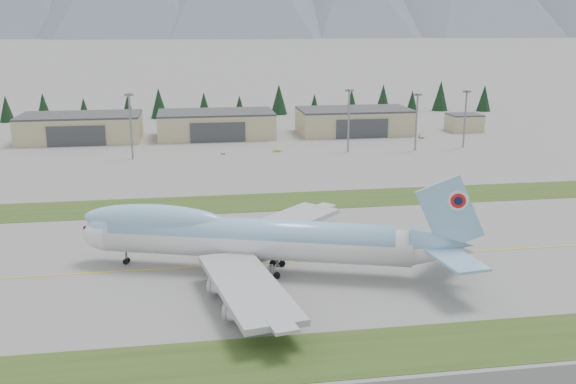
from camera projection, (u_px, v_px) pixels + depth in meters
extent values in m
plane|color=slate|center=(327.00, 260.00, 130.56)|extent=(7000.00, 7000.00, 0.00)
cube|color=#2E4418|center=(383.00, 351.00, 94.28)|extent=(400.00, 14.00, 0.08)
cube|color=#2E4418|center=(291.00, 201.00, 173.53)|extent=(400.00, 18.00, 0.08)
cube|color=gold|center=(327.00, 260.00, 130.56)|extent=(400.00, 0.40, 0.02)
cylinder|color=silver|center=(256.00, 241.00, 123.07)|extent=(58.53, 24.52, 6.88)
cylinder|color=#81ADD3|center=(250.00, 235.00, 122.90)|extent=(54.34, 22.73, 6.35)
ellipsoid|color=silver|center=(110.00, 234.00, 127.37)|extent=(12.57, 9.89, 6.88)
ellipsoid|color=#81ADD3|center=(109.00, 228.00, 127.04)|extent=(10.54, 8.34, 5.83)
ellipsoid|color=#81ADD3|center=(155.00, 220.00, 125.15)|extent=(29.59, 14.42, 6.35)
cube|color=#0C1433|center=(91.00, 226.00, 127.55)|extent=(2.99, 3.31, 1.37)
cone|color=silver|center=(441.00, 251.00, 118.02)|extent=(14.14, 10.27, 6.74)
cone|color=#81ADD3|center=(442.00, 244.00, 117.69)|extent=(12.95, 9.37, 6.14)
cube|color=#81ADD3|center=(450.00, 213.00, 116.02)|extent=(12.40, 4.49, 14.60)
cylinder|color=silver|center=(458.00, 200.00, 115.60)|extent=(3.69, 1.36, 3.81)
cylinder|color=red|center=(458.00, 199.00, 115.70)|extent=(2.69, 1.04, 2.75)
cylinder|color=#0C1433|center=(458.00, 199.00, 115.80)|extent=(1.58, 0.68, 1.59)
cube|color=#81ADD3|center=(450.00, 237.00, 123.61)|extent=(12.55, 12.86, 0.49)
cube|color=#81ADD3|center=(457.00, 260.00, 111.48)|extent=(7.78, 12.35, 0.49)
cube|color=#9C9EA3|center=(281.00, 224.00, 139.94)|extent=(29.72, 29.37, 1.06)
cube|color=#9C9EA3|center=(247.00, 287.00, 106.57)|extent=(15.59, 33.02, 1.06)
cylinder|color=silver|center=(256.00, 238.00, 137.11)|extent=(6.04, 4.19, 2.64)
cylinder|color=silver|center=(286.00, 225.00, 145.76)|extent=(6.04, 4.19, 2.64)
cylinder|color=silver|center=(225.00, 286.00, 111.83)|extent=(6.04, 4.19, 2.64)
cylinder|color=silver|center=(242.00, 313.00, 101.68)|extent=(6.04, 4.19, 2.64)
cylinder|color=slate|center=(126.00, 258.00, 128.15)|extent=(0.58, 0.58, 2.54)
cylinder|color=slate|center=(251.00, 258.00, 127.55)|extent=(0.74, 0.74, 2.75)
cylinder|color=slate|center=(244.00, 270.00, 121.49)|extent=(0.74, 0.74, 2.75)
cylinder|color=slate|center=(277.00, 260.00, 126.79)|extent=(0.74, 0.74, 2.75)
cylinder|color=slate|center=(272.00, 272.00, 120.72)|extent=(0.74, 0.74, 2.75)
cylinder|color=black|center=(126.00, 262.00, 127.92)|extent=(1.22, 0.71, 1.16)
cylinder|color=black|center=(127.00, 260.00, 128.73)|extent=(1.22, 0.71, 1.16)
cylinder|color=black|center=(251.00, 262.00, 127.74)|extent=(1.37, 0.89, 1.27)
cylinder|color=black|center=(245.00, 274.00, 121.68)|extent=(1.37, 0.89, 1.27)
cylinder|color=black|center=(277.00, 263.00, 126.98)|extent=(1.37, 0.89, 1.27)
cylinder|color=black|center=(272.00, 275.00, 120.91)|extent=(1.37, 0.89, 1.27)
cube|color=tan|center=(81.00, 128.00, 261.89)|extent=(48.00, 26.00, 10.00)
cube|color=#343639|center=(80.00, 115.00, 260.51)|extent=(48.00, 26.00, 0.80)
cube|color=#343639|center=(76.00, 136.00, 249.44)|extent=(22.08, 0.60, 8.00)
cube|color=tan|center=(216.00, 125.00, 270.24)|extent=(48.00, 26.00, 10.00)
cube|color=#343639|center=(216.00, 112.00, 268.86)|extent=(48.00, 26.00, 0.80)
cube|color=#343639|center=(218.00, 133.00, 257.79)|extent=(22.08, 0.60, 8.00)
cube|color=tan|center=(354.00, 122.00, 279.34)|extent=(48.00, 26.00, 10.00)
cube|color=#343639|center=(355.00, 109.00, 277.96)|extent=(48.00, 26.00, 0.80)
cube|color=#343639|center=(362.00, 129.00, 266.90)|extent=(22.08, 0.60, 8.00)
cube|color=tan|center=(464.00, 123.00, 285.40)|extent=(14.00, 12.00, 7.00)
cube|color=#343639|center=(465.00, 115.00, 284.43)|extent=(14.00, 12.00, 0.60)
cylinder|color=slate|center=(131.00, 128.00, 224.23)|extent=(0.70, 0.70, 22.33)
cube|color=slate|center=(129.00, 95.00, 221.28)|extent=(3.20, 3.20, 0.80)
cylinder|color=slate|center=(349.00, 122.00, 236.47)|extent=(0.70, 0.70, 22.49)
cube|color=slate|center=(349.00, 90.00, 233.50)|extent=(3.20, 3.20, 0.80)
cylinder|color=slate|center=(416.00, 123.00, 239.78)|extent=(0.70, 0.70, 20.60)
cube|color=slate|center=(418.00, 95.00, 237.05)|extent=(3.20, 3.20, 0.80)
cylinder|color=slate|center=(465.00, 120.00, 245.47)|extent=(0.70, 0.70, 21.16)
cube|color=slate|center=(467.00, 92.00, 242.67)|extent=(3.20, 3.20, 0.80)
imported|color=white|center=(223.00, 154.00, 236.36)|extent=(1.38, 3.38, 1.15)
imported|color=#C3D134|center=(277.00, 152.00, 240.14)|extent=(3.39, 1.29, 1.11)
imported|color=silver|center=(421.00, 138.00, 269.14)|extent=(2.78, 4.87, 1.33)
cone|color=black|center=(6.00, 109.00, 310.53)|extent=(7.30, 7.30, 13.03)
cone|color=black|center=(43.00, 107.00, 315.69)|extent=(7.62, 7.62, 13.60)
cone|color=black|center=(84.00, 108.00, 321.49)|extent=(5.96, 5.96, 10.64)
cone|color=black|center=(128.00, 106.00, 325.50)|extent=(6.34, 6.34, 11.32)
cone|color=black|center=(159.00, 103.00, 322.93)|extent=(8.54, 8.54, 15.26)
cone|color=black|center=(204.00, 105.00, 325.88)|extent=(7.15, 7.15, 12.77)
cone|color=black|center=(240.00, 106.00, 329.32)|extent=(6.11, 6.11, 10.91)
cone|color=black|center=(279.00, 99.00, 336.50)|extent=(8.86, 8.86, 15.83)
cone|color=black|center=(314.00, 104.00, 335.80)|extent=(6.12, 6.12, 10.93)
cone|color=black|center=(352.00, 102.00, 339.39)|extent=(7.10, 7.10, 12.67)
cone|color=black|center=(383.00, 99.00, 341.15)|extent=(8.61, 8.61, 15.38)
cone|color=black|center=(412.00, 101.00, 348.96)|extent=(6.39, 6.39, 11.42)
cone|color=black|center=(440.00, 96.00, 351.13)|extent=(9.13, 9.13, 16.31)
cone|color=black|center=(484.00, 98.00, 348.96)|extent=(8.03, 8.03, 14.33)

